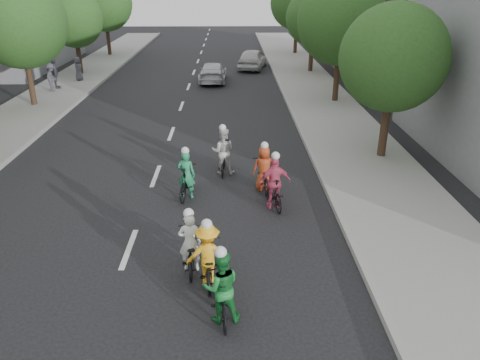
{
  "coord_description": "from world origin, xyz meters",
  "views": [
    {
      "loc": [
        2.78,
        -10.86,
        6.78
      ],
      "look_at": [
        3.05,
        2.28,
        1.0
      ],
      "focal_mm": 35.0,
      "sensor_mm": 36.0,
      "label": 1
    }
  ],
  "objects_px": {
    "cyclist_0": "(191,248)",
    "spectator_0": "(51,77)",
    "spectator_2": "(78,69)",
    "cyclist_1": "(274,187)",
    "cyclist_5": "(221,291)",
    "cyclist_3": "(264,173)",
    "cyclist_2": "(187,179)",
    "follow_car_trail": "(252,59)",
    "cyclist_6": "(223,155)",
    "cyclist_4": "(208,259)",
    "spectator_1": "(55,74)",
    "follow_car_lead": "(213,72)"
  },
  "relations": [
    {
      "from": "cyclist_3",
      "to": "spectator_2",
      "type": "relative_size",
      "value": 1.18
    },
    {
      "from": "spectator_0",
      "to": "cyclist_5",
      "type": "bearing_deg",
      "value": -153.11
    },
    {
      "from": "cyclist_4",
      "to": "cyclist_3",
      "type": "bearing_deg",
      "value": -110.57
    },
    {
      "from": "cyclist_0",
      "to": "spectator_0",
      "type": "distance_m",
      "value": 21.58
    },
    {
      "from": "cyclist_0",
      "to": "spectator_1",
      "type": "distance_m",
      "value": 22.36
    },
    {
      "from": "cyclist_5",
      "to": "follow_car_trail",
      "type": "xyz_separation_m",
      "value": [
        1.95,
        29.17,
        0.1
      ]
    },
    {
      "from": "spectator_1",
      "to": "cyclist_6",
      "type": "bearing_deg",
      "value": -164.79
    },
    {
      "from": "cyclist_4",
      "to": "follow_car_trail",
      "type": "xyz_separation_m",
      "value": [
        2.29,
        27.86,
        0.15
      ]
    },
    {
      "from": "spectator_0",
      "to": "cyclist_6",
      "type": "bearing_deg",
      "value": -140.7
    },
    {
      "from": "cyclist_1",
      "to": "cyclist_5",
      "type": "distance_m",
      "value": 5.45
    },
    {
      "from": "cyclist_4",
      "to": "spectator_0",
      "type": "xyz_separation_m",
      "value": [
        -10.46,
        19.7,
        0.37
      ]
    },
    {
      "from": "cyclist_1",
      "to": "cyclist_6",
      "type": "xyz_separation_m",
      "value": [
        -1.65,
        2.83,
        -0.0
      ]
    },
    {
      "from": "cyclist_3",
      "to": "spectator_0",
      "type": "distance_m",
      "value": 18.84
    },
    {
      "from": "cyclist_5",
      "to": "follow_car_trail",
      "type": "relative_size",
      "value": 0.39
    },
    {
      "from": "cyclist_0",
      "to": "cyclist_1",
      "type": "xyz_separation_m",
      "value": [
        2.38,
        3.33,
        0.13
      ]
    },
    {
      "from": "cyclist_4",
      "to": "cyclist_6",
      "type": "height_order",
      "value": "cyclist_6"
    },
    {
      "from": "spectator_2",
      "to": "cyclist_0",
      "type": "bearing_deg",
      "value": -164.02
    },
    {
      "from": "cyclist_2",
      "to": "cyclist_3",
      "type": "height_order",
      "value": "cyclist_2"
    },
    {
      "from": "spectator_0",
      "to": "spectator_2",
      "type": "distance_m",
      "value": 3.31
    },
    {
      "from": "spectator_1",
      "to": "spectator_0",
      "type": "bearing_deg",
      "value": 160.52
    },
    {
      "from": "cyclist_2",
      "to": "cyclist_4",
      "type": "bearing_deg",
      "value": 110.63
    },
    {
      "from": "follow_car_lead",
      "to": "follow_car_trail",
      "type": "xyz_separation_m",
      "value": [
        2.94,
        4.78,
        0.13
      ]
    },
    {
      "from": "spectator_0",
      "to": "cyclist_0",
      "type": "bearing_deg",
      "value": -152.7
    },
    {
      "from": "cyclist_1",
      "to": "follow_car_trail",
      "type": "bearing_deg",
      "value": -101.13
    },
    {
      "from": "cyclist_3",
      "to": "cyclist_6",
      "type": "xyz_separation_m",
      "value": [
        -1.41,
        1.44,
        0.09
      ]
    },
    {
      "from": "cyclist_2",
      "to": "cyclist_6",
      "type": "height_order",
      "value": "cyclist_6"
    },
    {
      "from": "spectator_0",
      "to": "spectator_1",
      "type": "distance_m",
      "value": 0.85
    },
    {
      "from": "cyclist_0",
      "to": "cyclist_1",
      "type": "relative_size",
      "value": 0.97
    },
    {
      "from": "cyclist_2",
      "to": "cyclist_5",
      "type": "xyz_separation_m",
      "value": [
        1.24,
        -6.05,
        0.05
      ]
    },
    {
      "from": "cyclist_3",
      "to": "spectator_0",
      "type": "relative_size",
      "value": 1.11
    },
    {
      "from": "cyclist_2",
      "to": "follow_car_trail",
      "type": "relative_size",
      "value": 0.41
    },
    {
      "from": "cyclist_5",
      "to": "spectator_1",
      "type": "height_order",
      "value": "spectator_1"
    },
    {
      "from": "cyclist_0",
      "to": "cyclist_2",
      "type": "distance_m",
      "value": 4.18
    },
    {
      "from": "cyclist_5",
      "to": "cyclist_4",
      "type": "bearing_deg",
      "value": -81.97
    },
    {
      "from": "cyclist_4",
      "to": "spectator_1",
      "type": "height_order",
      "value": "spectator_1"
    },
    {
      "from": "cyclist_1",
      "to": "cyclist_2",
      "type": "height_order",
      "value": "cyclist_1"
    },
    {
      "from": "cyclist_5",
      "to": "cyclist_6",
      "type": "distance_m",
      "value": 8.05
    },
    {
      "from": "cyclist_6",
      "to": "spectator_2",
      "type": "relative_size",
      "value": 1.19
    },
    {
      "from": "cyclist_5",
      "to": "follow_car_lead",
      "type": "distance_m",
      "value": 24.41
    },
    {
      "from": "spectator_2",
      "to": "cyclist_2",
      "type": "bearing_deg",
      "value": -160.65
    },
    {
      "from": "follow_car_trail",
      "to": "cyclist_4",
      "type": "bearing_deg",
      "value": 97.19
    },
    {
      "from": "cyclist_5",
      "to": "cyclist_3",
      "type": "bearing_deg",
      "value": -107.95
    },
    {
      "from": "cyclist_6",
      "to": "spectator_2",
      "type": "bearing_deg",
      "value": -55.0
    },
    {
      "from": "spectator_1",
      "to": "cyclist_2",
      "type": "bearing_deg",
      "value": -171.47
    },
    {
      "from": "cyclist_4",
      "to": "cyclist_5",
      "type": "height_order",
      "value": "cyclist_5"
    },
    {
      "from": "cyclist_0",
      "to": "spectator_0",
      "type": "xyz_separation_m",
      "value": [
        -10.0,
        19.12,
        0.44
      ]
    },
    {
      "from": "cyclist_3",
      "to": "cyclist_1",
      "type": "bearing_deg",
      "value": 95.09
    },
    {
      "from": "cyclist_2",
      "to": "spectator_0",
      "type": "distance_m",
      "value": 17.76
    },
    {
      "from": "cyclist_4",
      "to": "spectator_2",
      "type": "distance_m",
      "value": 24.95
    },
    {
      "from": "cyclist_1",
      "to": "spectator_0",
      "type": "xyz_separation_m",
      "value": [
        -12.38,
        15.8,
        0.31
      ]
    }
  ]
}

